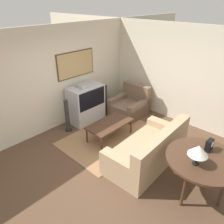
{
  "coord_description": "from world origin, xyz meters",
  "views": [
    {
      "loc": [
        -2.85,
        -2.69,
        3.25
      ],
      "look_at": [
        0.6,
        0.57,
        0.75
      ],
      "focal_mm": 35.0,
      "sensor_mm": 36.0,
      "label": 1
    }
  ],
  "objects": [
    {
      "name": "ground_plane",
      "position": [
        0.0,
        0.0,
        0.0
      ],
      "size": [
        12.0,
        12.0,
        0.0
      ],
      "primitive_type": "plane",
      "color": "brown"
    },
    {
      "name": "speaker_tower_left",
      "position": [
        0.03,
        1.68,
        0.43
      ],
      "size": [
        0.19,
        0.19,
        0.9
      ],
      "color": "black",
      "rests_on": "ground_plane"
    },
    {
      "name": "table_lamp",
      "position": [
        0.12,
        -1.78,
        1.09
      ],
      "size": [
        0.33,
        0.33,
        0.37
      ],
      "color": "black",
      "rests_on": "console_table"
    },
    {
      "name": "area_rug",
      "position": [
        0.59,
        0.6,
        0.01
      ],
      "size": [
        2.48,
        1.69,
        0.01
      ],
      "color": "#99704C",
      "rests_on": "ground_plane"
    },
    {
      "name": "wall_right",
      "position": [
        2.63,
        0.0,
        1.35
      ],
      "size": [
        0.06,
        12.0,
        2.7
      ],
      "color": "beige",
      "rests_on": "ground_plane"
    },
    {
      "name": "speaker_tower_right",
      "position": [
        1.48,
        1.68,
        0.43
      ],
      "size": [
        0.19,
        0.19,
        0.9
      ],
      "color": "black",
      "rests_on": "ground_plane"
    },
    {
      "name": "wall_back",
      "position": [
        0.01,
        2.13,
        1.35
      ],
      "size": [
        12.0,
        0.1,
        2.7
      ],
      "color": "beige",
      "rests_on": "ground_plane"
    },
    {
      "name": "console_table",
      "position": [
        0.36,
        -1.82,
        0.75
      ],
      "size": [
        1.27,
        1.27,
        0.82
      ],
      "color": "#472D1E",
      "rests_on": "ground_plane"
    },
    {
      "name": "armchair",
      "position": [
        1.91,
        1.06,
        0.28
      ],
      "size": [
        0.99,
        0.96,
        0.89
      ],
      "rotation": [
        0.0,
        0.0,
        -1.54
      ],
      "color": "brown",
      "rests_on": "ground_plane"
    },
    {
      "name": "mantel_clock",
      "position": [
        0.63,
        -1.78,
        0.92
      ],
      "size": [
        0.18,
        0.1,
        0.21
      ],
      "color": "black",
      "rests_on": "console_table"
    },
    {
      "name": "coffee_table",
      "position": [
        0.55,
        0.6,
        0.4
      ],
      "size": [
        1.18,
        0.62,
        0.44
      ],
      "color": "#472D1E",
      "rests_on": "ground_plane"
    },
    {
      "name": "couch",
      "position": [
        0.45,
        -0.67,
        0.31
      ],
      "size": [
        2.0,
        1.05,
        0.9
      ],
      "rotation": [
        0.0,
        0.0,
        3.19
      ],
      "color": "tan",
      "rests_on": "ground_plane"
    },
    {
      "name": "tv",
      "position": [
        0.76,
        1.74,
        0.55
      ],
      "size": [
        1.0,
        0.58,
        1.16
      ],
      "color": "#B7B7BC",
      "rests_on": "ground_plane"
    }
  ]
}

